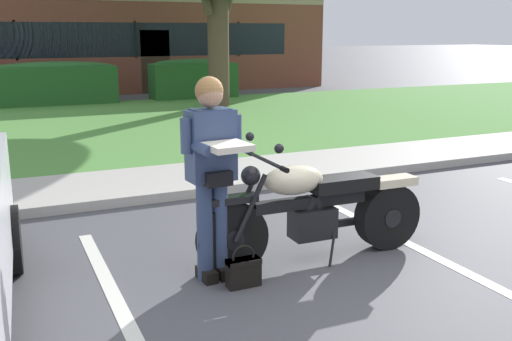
% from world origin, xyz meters
% --- Properties ---
extents(ground_plane, '(140.00, 140.00, 0.00)m').
position_xyz_m(ground_plane, '(0.00, 0.00, 0.00)').
color(ground_plane, '#4C4C51').
extents(curb_strip, '(60.00, 0.20, 0.12)m').
position_xyz_m(curb_strip, '(0.00, 3.34, 0.06)').
color(curb_strip, '#B7B2A8').
rests_on(curb_strip, ground).
extents(concrete_walk, '(60.00, 1.50, 0.08)m').
position_xyz_m(concrete_walk, '(0.00, 4.19, 0.04)').
color(concrete_walk, '#B7B2A8').
rests_on(concrete_walk, ground).
extents(grass_lawn, '(60.00, 8.93, 0.06)m').
position_xyz_m(grass_lawn, '(0.00, 9.40, 0.03)').
color(grass_lawn, '#518E3D').
rests_on(grass_lawn, ground).
extents(stall_stripe_0, '(0.17, 4.40, 0.01)m').
position_xyz_m(stall_stripe_0, '(-1.87, 0.20, 0.00)').
color(stall_stripe_0, silver).
rests_on(stall_stripe_0, ground).
extents(stall_stripe_1, '(0.17, 4.40, 0.01)m').
position_xyz_m(stall_stripe_1, '(1.02, 0.20, 0.00)').
color(stall_stripe_1, silver).
rests_on(stall_stripe_1, ground).
extents(motorcycle, '(2.24, 0.82, 1.18)m').
position_xyz_m(motorcycle, '(0.06, 0.85, 0.48)').
color(motorcycle, black).
rests_on(motorcycle, ground).
extents(rider_person, '(0.53, 0.60, 1.70)m').
position_xyz_m(rider_person, '(-1.02, 0.83, 1.01)').
color(rider_person, black).
rests_on(rider_person, ground).
extents(handbag, '(0.28, 0.13, 0.36)m').
position_xyz_m(handbag, '(-0.85, 0.58, 0.14)').
color(handbag, black).
rests_on(handbag, ground).
extents(hedge_center_left, '(3.35, 0.90, 1.24)m').
position_xyz_m(hedge_center_left, '(-0.83, 13.82, 0.65)').
color(hedge_center_left, '#235623').
rests_on(hedge_center_left, ground).
extents(hedge_center_right, '(2.62, 0.90, 1.24)m').
position_xyz_m(hedge_center_right, '(3.24, 13.82, 0.65)').
color(hedge_center_right, '#235623').
rests_on(hedge_center_right, ground).
extents(brick_building, '(21.84, 8.83, 3.45)m').
position_xyz_m(brick_building, '(-1.64, 20.45, 1.73)').
color(brick_building, brown).
rests_on(brick_building, ground).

